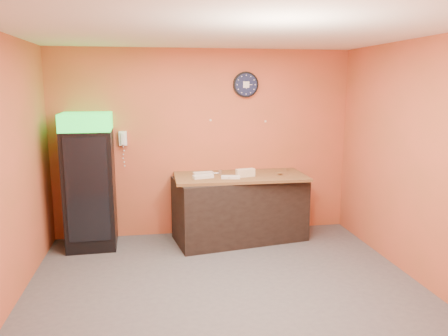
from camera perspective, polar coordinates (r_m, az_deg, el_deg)
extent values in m
plane|color=#47474C|center=(5.12, 0.30, -15.53)|extent=(4.50, 4.50, 0.00)
cube|color=#D1573B|center=(6.63, -2.61, 3.24)|extent=(4.50, 0.02, 2.80)
cube|color=#D1573B|center=(4.84, -26.97, -0.78)|extent=(0.02, 4.00, 2.80)
cube|color=#D1573B|center=(5.51, 24.04, 0.75)|extent=(0.02, 4.00, 2.80)
cube|color=white|center=(4.62, 0.34, 17.36)|extent=(4.50, 4.00, 0.02)
cube|color=black|center=(6.40, -17.07, -2.70)|extent=(0.68, 0.68, 1.66)
cube|color=#18D331|center=(6.26, -17.56, 5.78)|extent=(0.68, 0.68, 0.24)
cube|color=black|center=(6.06, -17.62, -2.78)|extent=(0.55, 0.04, 1.42)
cube|color=black|center=(6.49, 2.07, -5.32)|extent=(1.99, 1.14, 0.94)
cylinder|color=black|center=(6.65, 2.86, 10.82)|extent=(0.38, 0.05, 0.38)
cylinder|color=#0F1433|center=(6.62, 2.91, 10.82)|extent=(0.33, 0.01, 0.33)
cube|color=white|center=(6.62, 2.92, 10.82)|extent=(0.09, 0.00, 0.09)
cube|color=white|center=(6.54, -13.06, 3.80)|extent=(0.11, 0.07, 0.21)
cube|color=white|center=(6.49, -13.09, 3.74)|extent=(0.05, 0.04, 0.17)
cube|color=brown|center=(6.37, 2.10, -1.08)|extent=(1.90, 0.93, 0.04)
cube|color=beige|center=(6.24, 2.81, -0.89)|extent=(0.28, 0.15, 0.06)
cube|color=beige|center=(6.23, 2.81, -0.37)|extent=(0.28, 0.15, 0.06)
cube|color=silver|center=(6.15, -2.75, -1.13)|extent=(0.31, 0.18, 0.04)
cube|color=silver|center=(6.12, 0.86, -1.20)|extent=(0.28, 0.15, 0.04)
cube|color=silver|center=(6.37, -2.72, -0.71)|extent=(0.30, 0.15, 0.04)
cylinder|color=silver|center=(6.44, -0.50, -0.49)|extent=(0.06, 0.06, 0.06)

